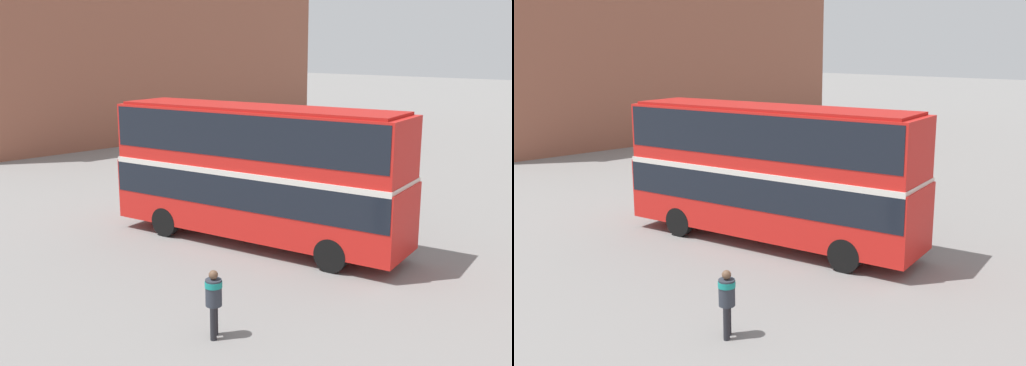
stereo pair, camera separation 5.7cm
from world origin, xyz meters
TOP-DOWN VIEW (x-y plane):
  - ground_plane at (0.00, 0.00)m, footprint 240.00×240.00m
  - building_row_left at (-27.11, 12.55)m, footprint 9.07×30.98m
  - double_decker_bus at (-0.51, -0.86)m, footprint 11.26×4.81m
  - pedestrian_foreground at (3.91, -6.66)m, footprint 0.59×0.59m

SIDE VIEW (x-z plane):
  - ground_plane at x=0.00m, z-range 0.00..0.00m
  - pedestrian_foreground at x=3.91m, z-range 0.19..1.91m
  - double_decker_bus at x=-0.51m, z-range 0.36..5.27m
  - building_row_left at x=-27.11m, z-range 0.01..13.87m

